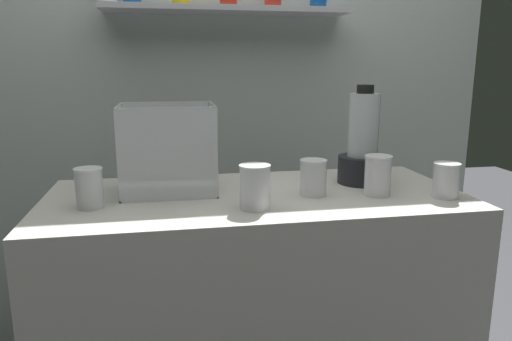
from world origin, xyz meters
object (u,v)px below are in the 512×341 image
(juice_cup_carrot_left, at_px, (255,189))
(juice_cup_pomegranate_far_right, at_px, (446,182))
(juice_cup_orange_far_left, at_px, (89,190))
(carrot_display_bin, at_px, (170,164))
(juice_cup_orange_right, at_px, (378,177))
(blender_pitcher, at_px, (363,148))
(juice_cup_orange_middle, at_px, (313,180))

(juice_cup_carrot_left, xyz_separation_m, juice_cup_pomegranate_far_right, (0.64, 0.01, -0.01))
(juice_cup_orange_far_left, bearing_deg, carrot_display_bin, 31.30)
(juice_cup_orange_far_left, bearing_deg, juice_cup_orange_right, -1.45)
(blender_pitcher, xyz_separation_m, juice_cup_pomegranate_far_right, (0.19, -0.24, -0.08))
(carrot_display_bin, xyz_separation_m, juice_cup_orange_far_left, (-0.24, -0.15, -0.04))
(juice_cup_orange_middle, distance_m, juice_cup_pomegranate_far_right, 0.43)
(blender_pitcher, bearing_deg, juice_cup_orange_middle, -149.55)
(carrot_display_bin, xyz_separation_m, juice_cup_orange_right, (0.68, -0.17, -0.04))
(juice_cup_carrot_left, bearing_deg, juice_cup_orange_far_left, 168.50)
(juice_cup_orange_far_left, distance_m, juice_cup_carrot_left, 0.50)
(blender_pitcher, relative_size, juice_cup_orange_middle, 2.97)
(juice_cup_orange_middle, relative_size, juice_cup_pomegranate_far_right, 1.04)
(juice_cup_orange_far_left, height_order, juice_cup_orange_middle, juice_cup_orange_far_left)
(carrot_display_bin, distance_m, blender_pitcher, 0.69)
(juice_cup_orange_far_left, bearing_deg, juice_cup_carrot_left, -11.50)
(juice_cup_orange_far_left, xyz_separation_m, juice_cup_carrot_left, (0.49, -0.10, 0.01))
(blender_pitcher, bearing_deg, juice_cup_orange_far_left, -171.10)
(blender_pitcher, relative_size, juice_cup_carrot_left, 2.65)
(juice_cup_orange_far_left, xyz_separation_m, juice_cup_pomegranate_far_right, (1.13, -0.09, -0.00))
(juice_cup_orange_right, bearing_deg, juice_cup_pomegranate_far_right, -18.74)
(juice_cup_orange_middle, xyz_separation_m, juice_cup_orange_right, (0.21, -0.04, 0.01))
(juice_cup_orange_middle, xyz_separation_m, juice_cup_pomegranate_far_right, (0.42, -0.11, 0.00))
(juice_cup_orange_far_left, bearing_deg, juice_cup_orange_middle, 1.10)
(juice_cup_orange_far_left, height_order, juice_cup_carrot_left, juice_cup_carrot_left)
(carrot_display_bin, distance_m, juice_cup_orange_far_left, 0.29)
(juice_cup_orange_far_left, relative_size, juice_cup_orange_right, 0.92)
(carrot_display_bin, relative_size, juice_cup_orange_right, 2.33)
(carrot_display_bin, distance_m, juice_cup_orange_right, 0.70)
(carrot_display_bin, distance_m, juice_cup_orange_middle, 0.49)
(juice_cup_orange_far_left, relative_size, juice_cup_carrot_left, 0.91)
(juice_cup_carrot_left, bearing_deg, juice_cup_orange_middle, 27.57)
(juice_cup_orange_right, bearing_deg, juice_cup_orange_middle, 170.07)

